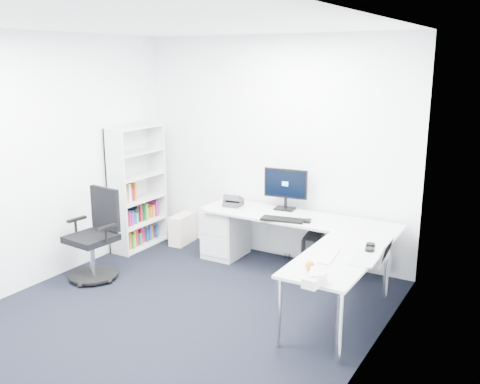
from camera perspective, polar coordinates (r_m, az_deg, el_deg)
The scene contains 21 objects.
ground at distance 5.27m, azimuth -7.41°, elevation -13.37°, with size 4.20×4.20×0.00m, color black.
ceiling at distance 4.70m, azimuth -8.48°, elevation 17.36°, with size 4.20×4.20×0.00m, color white.
wall_back at distance 6.55m, azimuth 3.54°, elevation 4.62°, with size 3.60×0.02×2.70m, color white.
wall_left at distance 6.07m, azimuth -21.41°, elevation 2.94°, with size 0.02×4.20×2.70m, color white.
wall_right at distance 3.98m, azimuth 12.95°, elevation -1.86°, with size 0.02×4.20×2.70m, color white.
l_desk at distance 5.97m, azimuth 5.05°, elevation -6.48°, with size 2.27×1.27×0.66m, color silver, non-canonical shape.
drawer_pedestal at distance 6.71m, azimuth -1.53°, elevation -4.12°, with size 0.43×0.53×0.65m, color silver.
bookshelf at distance 7.03m, azimuth -10.89°, elevation 0.46°, with size 0.31×0.80×1.60m, color silver, non-canonical shape.
task_chair at distance 6.17m, azimuth -15.62°, elevation -4.52°, with size 0.57×0.57×1.02m, color black, non-canonical shape.
black_pc_tower at distance 6.40m, azimuth 7.94°, elevation -6.25°, with size 0.19×0.44×0.43m, color black.
beige_pc_tower at distance 7.23m, azimuth -6.16°, elevation -3.93°, with size 0.19×0.42×0.39m, color beige.
power_strip at distance 6.38m, azimuth 10.92°, elevation -8.31°, with size 0.33×0.06×0.04m, color silver.
monitor at distance 6.36m, azimuth 4.85°, elevation 0.34°, with size 0.53×0.17×0.51m, color black, non-canonical shape.
black_keyboard at distance 5.98m, azimuth 4.58°, elevation -2.94°, with size 0.49×0.17×0.02m, color black.
mouse at distance 5.94m, azimuth 7.25°, elevation -3.09°, with size 0.06×0.10×0.03m, color black.
desk_phone at distance 6.54m, azimuth -0.71°, elevation -0.88°, with size 0.21×0.21×0.14m, color #2B2B2D, non-canonical shape.
laptop at distance 4.88m, azimuth 13.14°, elevation -6.01°, with size 0.31×0.31×0.22m, color silver, non-canonical shape.
white_keyboard at distance 4.95m, azimuth 9.42°, elevation -6.83°, with size 0.11×0.38×0.01m, color silver.
headphones at distance 5.24m, azimuth 13.72°, elevation -5.62°, with size 0.13×0.21×0.05m, color black, non-canonical shape.
orange_fruit at distance 4.63m, azimuth 7.46°, elevation -7.79°, with size 0.08×0.08×0.08m, color orange.
tissue_box at distance 4.35m, azimuth 7.93°, elevation -9.32°, with size 0.12×0.23×0.08m, color silver.
Camera 1 is at (2.92, -3.67, 2.41)m, focal length 40.00 mm.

